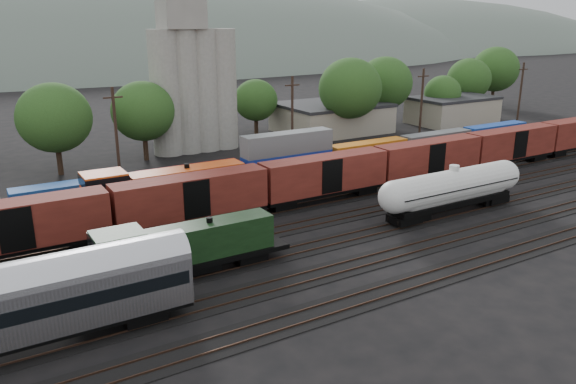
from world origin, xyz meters
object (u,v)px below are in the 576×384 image
orange_locomotive (156,190)px  green_locomotive (175,249)px  grain_silo (193,76)px  tank_car_a (455,192)px

orange_locomotive → green_locomotive: bearing=-103.2°
green_locomotive → grain_silo: bearing=66.0°
orange_locomotive → tank_car_a: bearing=-29.4°
tank_car_a → orange_locomotive: orange_locomotive is taller
grain_silo → tank_car_a: bearing=-73.9°
tank_car_a → orange_locomotive: size_ratio=0.75×
green_locomotive → orange_locomotive: orange_locomotive is taller
green_locomotive → tank_car_a: bearing=0.0°
tank_car_a → grain_silo: bearing=106.1°
green_locomotive → tank_car_a: green_locomotive is taller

